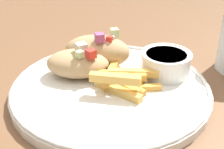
{
  "coord_description": "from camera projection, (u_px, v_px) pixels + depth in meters",
  "views": [
    {
      "loc": [
        0.29,
        -0.29,
        0.97
      ],
      "look_at": [
        -0.02,
        0.0,
        0.74
      ],
      "focal_mm": 50.0,
      "sensor_mm": 36.0,
      "label": 1
    }
  ],
  "objects": [
    {
      "name": "fries_pile",
      "position": [
        122.0,
        81.0,
        0.49
      ],
      "size": [
        0.11,
        0.11,
        0.04
      ],
      "color": "gold",
      "rests_on": "plate"
    },
    {
      "name": "table",
      "position": [
        121.0,
        126.0,
        0.51
      ],
      "size": [
        1.55,
        1.55,
        0.7
      ],
      "color": "brown",
      "rests_on": "ground_plane"
    },
    {
      "name": "pita_sandwich_near",
      "position": [
        78.0,
        63.0,
        0.52
      ],
      "size": [
        0.12,
        0.12,
        0.06
      ],
      "rotation": [
        0.0,
        0.0,
        0.75
      ],
      "color": "tan",
      "rests_on": "plate"
    },
    {
      "name": "pita_sandwich_far",
      "position": [
        97.0,
        51.0,
        0.54
      ],
      "size": [
        0.13,
        0.12,
        0.07
      ],
      "rotation": [
        0.0,
        0.0,
        0.67
      ],
      "color": "tan",
      "rests_on": "plate"
    },
    {
      "name": "sauce_ramekin",
      "position": [
        166.0,
        62.0,
        0.52
      ],
      "size": [
        0.09,
        0.09,
        0.04
      ],
      "color": "white",
      "rests_on": "plate"
    },
    {
      "name": "plate",
      "position": [
        112.0,
        88.0,
        0.5
      ],
      "size": [
        0.32,
        0.32,
        0.02
      ],
      "color": "white",
      "rests_on": "table"
    }
  ]
}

